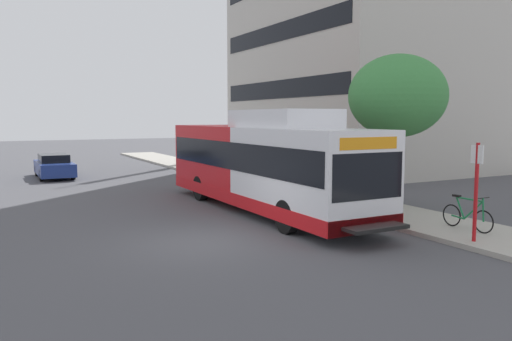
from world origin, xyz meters
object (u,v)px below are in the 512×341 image
bus_stop_sign_pole (476,184)px  parked_car_far_lane (54,166)px  bicycle_parked (467,215)px  transit_bus (263,164)px  street_tree_near_stop (397,96)px

bus_stop_sign_pole → parked_car_far_lane: bearing=110.3°
bicycle_parked → transit_bus: bearing=119.5°
transit_bus → bus_stop_sign_pole: 7.52m
parked_car_far_lane → bus_stop_sign_pole: bearing=-69.7°
bus_stop_sign_pole → bicycle_parked: 1.81m
bus_stop_sign_pole → bicycle_parked: (1.00, 1.04, -1.09)m
transit_bus → parked_car_far_lane: size_ratio=2.72×
bicycle_parked → parked_car_far_lane: (-8.95, 20.51, 0.10)m
bus_stop_sign_pole → bicycle_parked: bearing=46.1°
bicycle_parked → street_tree_near_stop: street_tree_near_stop is taller
transit_bus → street_tree_near_stop: 5.51m
bicycle_parked → bus_stop_sign_pole: bearing=-133.9°
transit_bus → bus_stop_sign_pole: size_ratio=4.71×
transit_bus → street_tree_near_stop: (4.55, -1.92, 2.45)m
transit_bus → street_tree_near_stop: street_tree_near_stop is taller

